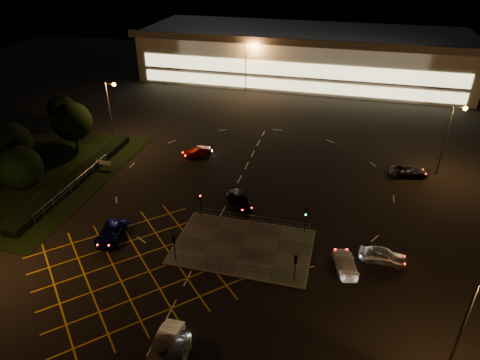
% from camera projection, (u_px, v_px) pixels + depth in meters
% --- Properties ---
extents(ground, '(180.00, 180.00, 0.00)m').
position_uv_depth(ground, '(230.00, 233.00, 47.44)').
color(ground, black).
rests_on(ground, ground).
extents(pedestrian_island, '(14.00, 9.00, 0.12)m').
position_uv_depth(pedestrian_island, '(243.00, 246.00, 45.29)').
color(pedestrian_island, '#4C4944').
rests_on(pedestrian_island, ground).
extents(grass_verge, '(18.00, 30.00, 0.08)m').
position_uv_depth(grass_verge, '(45.00, 176.00, 58.53)').
color(grass_verge, black).
rests_on(grass_verge, ground).
extents(hedge, '(2.00, 26.00, 1.00)m').
position_uv_depth(hedge, '(77.00, 178.00, 57.22)').
color(hedge, black).
rests_on(hedge, ground).
extents(supermarket, '(72.00, 26.50, 10.50)m').
position_uv_depth(supermarket, '(303.00, 54.00, 96.87)').
color(supermarket, beige).
rests_on(supermarket, ground).
extents(streetlight_se, '(1.78, 0.56, 10.03)m').
position_uv_depth(streetlight_se, '(471.00, 324.00, 27.98)').
color(streetlight_se, slate).
rests_on(streetlight_se, ground).
extents(streetlight_nw, '(1.78, 0.56, 10.03)m').
position_uv_depth(streetlight_nw, '(111.00, 105.00, 64.42)').
color(streetlight_nw, slate).
rests_on(streetlight_nw, ground).
extents(streetlight_ne, '(1.78, 0.56, 10.03)m').
position_uv_depth(streetlight_ne, '(451.00, 131.00, 55.69)').
color(streetlight_ne, slate).
rests_on(streetlight_ne, ground).
extents(streetlight_far_left, '(1.78, 0.56, 10.03)m').
position_uv_depth(streetlight_far_left, '(248.00, 61.00, 86.60)').
color(streetlight_far_left, slate).
rests_on(streetlight_far_left, ground).
extents(streetlight_far_right, '(1.78, 0.56, 10.03)m').
position_uv_depth(streetlight_far_right, '(459.00, 72.00, 79.60)').
color(streetlight_far_right, slate).
rests_on(streetlight_far_right, ground).
extents(signal_sw, '(0.28, 0.30, 3.15)m').
position_uv_depth(signal_sw, '(174.00, 243.00, 42.09)').
color(signal_sw, black).
rests_on(signal_sw, pedestrian_island).
extents(signal_se, '(0.28, 0.30, 3.15)m').
position_uv_depth(signal_se, '(295.00, 263.00, 39.49)').
color(signal_se, black).
rests_on(signal_se, pedestrian_island).
extents(signal_nw, '(0.28, 0.30, 3.15)m').
position_uv_depth(signal_nw, '(201.00, 201.00, 48.80)').
color(signal_nw, black).
rests_on(signal_nw, pedestrian_island).
extents(signal_ne, '(0.28, 0.30, 3.15)m').
position_uv_depth(signal_ne, '(306.00, 216.00, 46.20)').
color(signal_ne, black).
rests_on(signal_ne, pedestrian_island).
extents(tree_b, '(5.40, 5.40, 7.35)m').
position_uv_depth(tree_b, '(11.00, 143.00, 57.12)').
color(tree_b, black).
rests_on(tree_b, ground).
extents(tree_c, '(5.76, 5.76, 7.84)m').
position_uv_depth(tree_c, '(72.00, 121.00, 62.82)').
color(tree_c, black).
rests_on(tree_c, ground).
extents(tree_d, '(4.68, 4.68, 6.37)m').
position_uv_depth(tree_d, '(62.00, 110.00, 69.62)').
color(tree_d, black).
rests_on(tree_d, ground).
extents(tree_e, '(5.40, 5.40, 7.35)m').
position_uv_depth(tree_e, '(19.00, 168.00, 50.77)').
color(tree_e, black).
rests_on(tree_e, ground).
extents(car_near_silver, '(2.64, 4.77, 1.54)m').
position_uv_depth(car_near_silver, '(177.00, 356.00, 32.64)').
color(car_near_silver, '#BABCC2').
rests_on(car_near_silver, ground).
extents(car_queue_white, '(1.68, 4.68, 1.53)m').
position_uv_depth(car_queue_white, '(165.00, 345.00, 33.55)').
color(car_queue_white, silver).
rests_on(car_queue_white, ground).
extents(car_left_blue, '(3.10, 5.31, 1.39)m').
position_uv_depth(car_left_blue, '(110.00, 233.00, 46.26)').
color(car_left_blue, '#0D1152').
rests_on(car_left_blue, ground).
extents(car_far_dkgrey, '(4.63, 5.07, 1.42)m').
position_uv_depth(car_far_dkgrey, '(240.00, 200.00, 52.00)').
color(car_far_dkgrey, black).
rests_on(car_far_dkgrey, ground).
extents(car_right_silver, '(4.68, 2.07, 1.57)m').
position_uv_depth(car_right_silver, '(383.00, 255.00, 42.89)').
color(car_right_silver, silver).
rests_on(car_right_silver, ground).
extents(car_circ_red, '(3.98, 3.57, 1.31)m').
position_uv_depth(car_circ_red, '(197.00, 152.00, 63.80)').
color(car_circ_red, maroon).
rests_on(car_circ_red, ground).
extents(car_east_grey, '(5.28, 3.25, 1.37)m').
position_uv_depth(car_east_grey, '(409.00, 171.00, 58.38)').
color(car_east_grey, black).
rests_on(car_east_grey, ground).
extents(car_approach_white, '(3.04, 5.12, 1.39)m').
position_uv_depth(car_approach_white, '(345.00, 263.00, 42.03)').
color(car_approach_white, silver).
rests_on(car_approach_white, ground).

